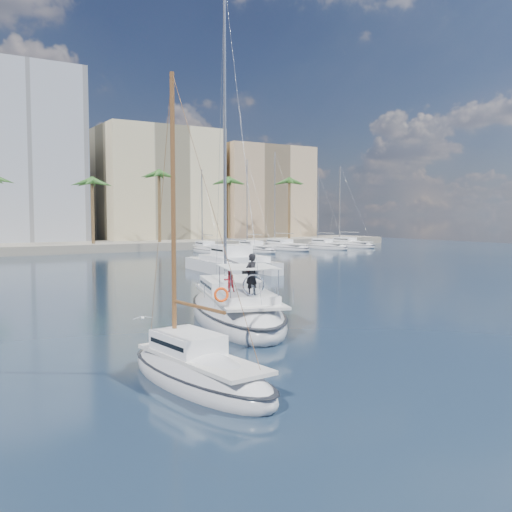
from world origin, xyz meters
TOP-DOWN VIEW (x-y plane):
  - ground at (0.00, 0.00)m, footprint 160.00×160.00m
  - quay at (0.00, 61.00)m, footprint 120.00×14.00m
  - building_beige at (22.00, 70.00)m, footprint 20.00×14.00m
  - building_tan_right at (42.00, 68.00)m, footprint 18.00×12.00m
  - palm_centre at (0.00, 57.00)m, footprint 3.60×3.60m
  - palm_right at (34.00, 57.00)m, footprint 3.60×3.60m
  - main_sloop at (-2.32, 0.54)m, footprint 7.53×12.91m
  - small_sloop at (-8.60, -8.06)m, footprint 2.99×7.40m
  - catamaran at (9.70, 22.04)m, footprint 6.16×10.90m
  - seagull at (-6.75, 1.61)m, footprint 0.95×0.41m
  - moored_yacht_a at (20.00, 47.00)m, footprint 3.37×9.52m
  - moored_yacht_b at (26.50, 45.00)m, footprint 3.32×10.83m
  - moored_yacht_c at (33.00, 47.00)m, footprint 3.98×12.33m
  - moored_yacht_d at (39.50, 45.00)m, footprint 3.52×9.55m
  - moored_yacht_e at (46.00, 47.00)m, footprint 4.61×11.11m

SIDE VIEW (x-z plane):
  - ground at x=0.00m, z-range 0.00..0.00m
  - moored_yacht_a at x=20.00m, z-range -5.95..5.95m
  - moored_yacht_b at x=26.50m, z-range -6.86..6.86m
  - moored_yacht_c at x=33.00m, z-range -7.77..7.77m
  - moored_yacht_d at x=39.50m, z-range -5.95..5.95m
  - moored_yacht_e at x=46.00m, z-range -6.86..6.86m
  - small_sloop at x=-8.60m, z-range -4.78..5.57m
  - seagull at x=-6.75m, z-range 0.33..0.51m
  - main_sloop at x=-2.32m, z-range -8.58..9.68m
  - quay at x=0.00m, z-range 0.00..1.20m
  - catamaran at x=9.70m, z-range -6.62..8.83m
  - building_tan_right at x=42.00m, z-range 0.00..18.00m
  - building_beige at x=22.00m, z-range 0.00..20.00m
  - palm_centre at x=0.00m, z-range 4.13..16.43m
  - palm_right at x=34.00m, z-range 4.13..16.43m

